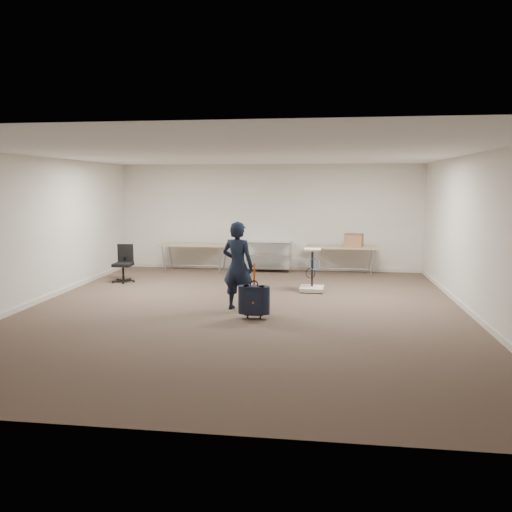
# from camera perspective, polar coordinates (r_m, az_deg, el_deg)

# --- Properties ---
(ground) EXTENTS (9.00, 9.00, 0.00)m
(ground) POSITION_cam_1_polar(r_m,az_deg,el_deg) (9.09, -1.51, -6.28)
(ground) COLOR #443429
(ground) RESTS_ON ground
(room_shell) EXTENTS (8.00, 9.00, 9.00)m
(room_shell) POSITION_cam_1_polar(r_m,az_deg,el_deg) (10.40, -0.32, -4.14)
(room_shell) COLOR white
(room_shell) RESTS_ON ground
(folding_table_left) EXTENTS (1.80, 0.75, 0.73)m
(folding_table_left) POSITION_cam_1_polar(r_m,az_deg,el_deg) (13.16, -7.01, 1.16)
(folding_table_left) COLOR tan
(folding_table_left) RESTS_ON ground
(folding_table_right) EXTENTS (1.80, 0.75, 0.73)m
(folding_table_right) POSITION_cam_1_polar(r_m,az_deg,el_deg) (12.75, 9.76, 0.88)
(folding_table_right) COLOR tan
(folding_table_right) RESTS_ON ground
(wire_shelf) EXTENTS (1.22, 0.47, 0.80)m
(wire_shelf) POSITION_cam_1_polar(r_m,az_deg,el_deg) (13.09, 1.36, 0.14)
(wire_shelf) COLOR silver
(wire_shelf) RESTS_ON ground
(person) EXTENTS (0.67, 0.52, 1.62)m
(person) POSITION_cam_1_polar(r_m,az_deg,el_deg) (9.02, -2.10, -1.14)
(person) COLOR black
(person) RESTS_ON ground
(suitcase) EXTENTS (0.35, 0.21, 0.95)m
(suitcase) POSITION_cam_1_polar(r_m,az_deg,el_deg) (8.48, -0.23, -5.07)
(suitcase) COLOR #151D30
(suitcase) RESTS_ON ground
(office_chair) EXTENTS (0.53, 0.53, 0.88)m
(office_chair) POSITION_cam_1_polar(r_m,az_deg,el_deg) (12.10, -14.88, -1.63)
(office_chair) COLOR black
(office_chair) RESTS_ON ground
(equipment_cart) EXTENTS (0.52, 0.52, 0.92)m
(equipment_cart) POSITION_cam_1_polar(r_m,az_deg,el_deg) (10.72, 6.41, -2.77)
(equipment_cart) COLOR beige
(equipment_cart) RESTS_ON ground
(cardboard_box) EXTENTS (0.50, 0.42, 0.33)m
(cardboard_box) POSITION_cam_1_polar(r_m,az_deg,el_deg) (12.71, 11.11, 1.80)
(cardboard_box) COLOR brown
(cardboard_box) RESTS_ON folding_table_right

